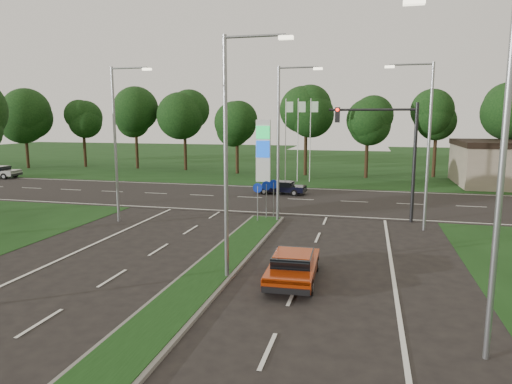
# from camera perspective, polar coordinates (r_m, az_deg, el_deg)

# --- Properties ---
(ground) EXTENTS (160.00, 160.00, 0.00)m
(ground) POSITION_cam_1_polar(r_m,az_deg,el_deg) (13.05, -15.63, -18.91)
(ground) COLOR black
(ground) RESTS_ON ground
(verge_far) EXTENTS (160.00, 50.00, 0.02)m
(verge_far) POSITION_cam_1_polar(r_m,az_deg,el_deg) (65.50, 8.67, 3.70)
(verge_far) COLOR #143311
(verge_far) RESTS_ON ground
(cross_road) EXTENTS (160.00, 12.00, 0.02)m
(cross_road) POSITION_cam_1_polar(r_m,az_deg,el_deg) (34.98, 3.97, -0.88)
(cross_road) COLOR black
(cross_road) RESTS_ON ground
(median_kerb) EXTENTS (2.00, 26.00, 0.12)m
(median_kerb) POSITION_cam_1_polar(r_m,az_deg,el_deg) (16.28, -8.57, -12.61)
(median_kerb) COLOR slate
(median_kerb) RESTS_ON ground
(streetlight_median_near) EXTENTS (2.53, 0.22, 9.00)m
(streetlight_median_near) POSITION_cam_1_polar(r_m,az_deg,el_deg) (16.71, -3.16, 5.73)
(streetlight_median_near) COLOR gray
(streetlight_median_near) RESTS_ON ground
(streetlight_median_far) EXTENTS (2.53, 0.22, 9.00)m
(streetlight_median_far) POSITION_cam_1_polar(r_m,az_deg,el_deg) (26.42, 3.23, 6.97)
(streetlight_median_far) COLOR gray
(streetlight_median_far) RESTS_ON ground
(streetlight_left_far) EXTENTS (2.53, 0.22, 9.00)m
(streetlight_left_far) POSITION_cam_1_polar(r_m,az_deg,el_deg) (27.85, -16.88, 6.71)
(streetlight_left_far) COLOR gray
(streetlight_left_far) RESTS_ON ground
(streetlight_right_far) EXTENTS (2.53, 0.22, 9.00)m
(streetlight_right_far) POSITION_cam_1_polar(r_m,az_deg,el_deg) (26.13, 20.40, 6.40)
(streetlight_right_far) COLOR gray
(streetlight_right_far) RESTS_ON ground
(streetlight_right_near) EXTENTS (2.53, 0.22, 9.00)m
(streetlight_right_near) POSITION_cam_1_polar(r_m,az_deg,el_deg) (12.34, 27.55, 3.52)
(streetlight_right_near) COLOR gray
(streetlight_right_near) RESTS_ON ground
(traffic_signal) EXTENTS (5.10, 0.42, 7.00)m
(traffic_signal) POSITION_cam_1_polar(r_m,az_deg,el_deg) (28.01, 16.61, 5.86)
(traffic_signal) COLOR black
(traffic_signal) RESTS_ON ground
(median_signs) EXTENTS (1.16, 1.76, 2.38)m
(median_signs) POSITION_cam_1_polar(r_m,az_deg,el_deg) (27.35, 1.26, -0.03)
(median_signs) COLOR gray
(median_signs) RESTS_ON ground
(gas_pylon) EXTENTS (5.80, 1.26, 8.00)m
(gas_pylon) POSITION_cam_1_polar(r_m,az_deg,el_deg) (44.16, 1.19, 5.39)
(gas_pylon) COLOR silver
(gas_pylon) RESTS_ON ground
(treeline_far) EXTENTS (6.00, 6.00, 9.90)m
(treeline_far) POSITION_cam_1_polar(r_m,az_deg,el_deg) (50.22, 7.36, 9.92)
(treeline_far) COLOR black
(treeline_far) RESTS_ON ground
(red_sedan) EXTENTS (1.84, 4.18, 1.13)m
(red_sedan) POSITION_cam_1_polar(r_m,az_deg,el_deg) (17.42, 4.67, -9.15)
(red_sedan) COLOR #A02B08
(red_sedan) RESTS_ON ground
(navy_sedan) EXTENTS (3.99, 1.86, 1.07)m
(navy_sedan) POSITION_cam_1_polar(r_m,az_deg,el_deg) (37.10, 3.21, 0.60)
(navy_sedan) COLOR black
(navy_sedan) RESTS_ON ground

